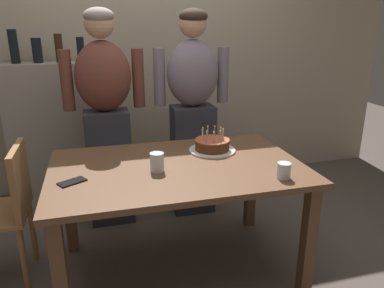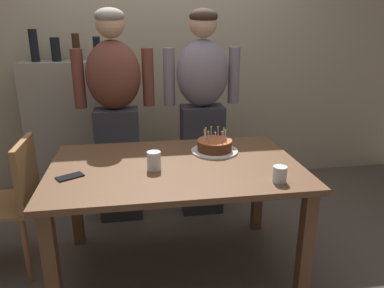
% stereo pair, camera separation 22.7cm
% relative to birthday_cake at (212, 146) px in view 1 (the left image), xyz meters
% --- Properties ---
extents(ground_plane, '(10.00, 10.00, 0.00)m').
position_rel_birthday_cake_xyz_m(ground_plane, '(-0.28, -0.19, -0.78)').
color(ground_plane, '#564C44').
extents(back_wall, '(5.20, 0.10, 2.60)m').
position_rel_birthday_cake_xyz_m(back_wall, '(-0.28, 1.36, 0.52)').
color(back_wall, tan).
rests_on(back_wall, ground_plane).
extents(dining_table, '(1.50, 0.96, 0.74)m').
position_rel_birthday_cake_xyz_m(dining_table, '(-0.28, -0.19, -0.14)').
color(dining_table, brown).
rests_on(dining_table, ground_plane).
extents(birthday_cake, '(0.31, 0.31, 0.16)m').
position_rel_birthday_cake_xyz_m(birthday_cake, '(0.00, 0.00, 0.00)').
color(birthday_cake, white).
rests_on(birthday_cake, dining_table).
extents(water_glass_near, '(0.08, 0.08, 0.09)m').
position_rel_birthday_cake_xyz_m(water_glass_near, '(0.24, -0.53, 0.01)').
color(water_glass_near, silver).
rests_on(water_glass_near, dining_table).
extents(water_glass_far, '(0.08, 0.08, 0.11)m').
position_rel_birthday_cake_xyz_m(water_glass_far, '(-0.41, -0.25, 0.02)').
color(water_glass_far, silver).
rests_on(water_glass_far, dining_table).
extents(cell_phone, '(0.16, 0.13, 0.01)m').
position_rel_birthday_cake_xyz_m(cell_phone, '(-0.88, -0.29, -0.03)').
color(cell_phone, black).
rests_on(cell_phone, dining_table).
extents(person_man_bearded, '(0.61, 0.27, 1.66)m').
position_rel_birthday_cake_xyz_m(person_man_bearded, '(-0.66, 0.59, 0.10)').
color(person_man_bearded, '#33333D').
rests_on(person_man_bearded, ground_plane).
extents(person_woman_cardigan, '(0.61, 0.27, 1.66)m').
position_rel_birthday_cake_xyz_m(person_woman_cardigan, '(0.03, 0.59, 0.10)').
color(person_woman_cardigan, '#33333D').
rests_on(person_woman_cardigan, ground_plane).
extents(dining_chair, '(0.42, 0.42, 0.87)m').
position_rel_birthday_cake_xyz_m(dining_chair, '(-1.30, 0.00, -0.26)').
color(dining_chair, olive).
rests_on(dining_chair, ground_plane).
extents(shelf_cabinet, '(0.81, 0.30, 1.51)m').
position_rel_birthday_cake_xyz_m(shelf_cabinet, '(-1.07, 1.14, -0.15)').
color(shelf_cabinet, '#9E9384').
rests_on(shelf_cabinet, ground_plane).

